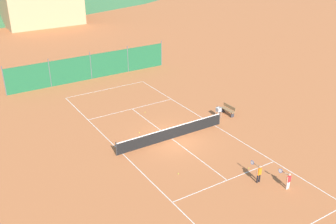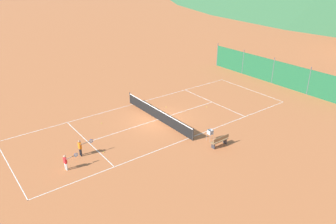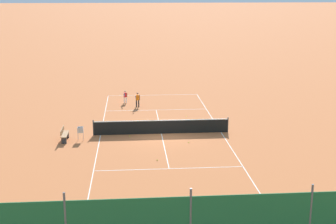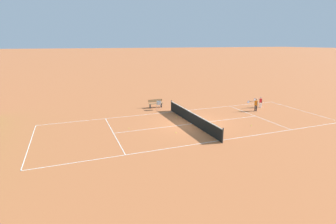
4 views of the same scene
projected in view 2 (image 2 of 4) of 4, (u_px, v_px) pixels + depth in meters
The scene contains 13 objects.
ground_plane at pixel (158, 119), 27.92m from camera, with size 600.00×600.00×0.00m, color #BC6638.
court_line_markings at pixel (158, 119), 27.92m from camera, with size 8.25×23.85×0.01m.
tennis_net at pixel (158, 114), 27.71m from camera, with size 9.18×0.08×1.06m.
windscreen_fence_far at pixel (273, 72), 35.85m from camera, with size 17.28×0.08×2.90m.
player_near_baseline at pixel (66, 161), 20.92m from camera, with size 0.37×0.96×1.09m.
player_far_baseline at pixel (81, 147), 22.42m from camera, with size 0.41×1.02×1.22m.
tennis_ball_far_corner at pixel (104, 152), 23.06m from camera, with size 0.07×0.07×0.07m, color #CCE033.
tennis_ball_near_corner at pixel (178, 127), 26.62m from camera, with size 0.07×0.07×0.07m, color #CCE033.
tennis_ball_service_box at pixel (101, 123), 27.21m from camera, with size 0.07×0.07×0.07m, color #CCE033.
tennis_ball_mid_court at pixel (206, 107), 30.28m from camera, with size 0.07×0.07×0.07m, color #CCE033.
tennis_ball_alley_right at pixel (166, 107), 30.24m from camera, with size 0.07×0.07×0.07m, color #CCE033.
ball_hopper at pixel (210, 133), 24.37m from camera, with size 0.36×0.36×0.89m.
courtside_bench at pixel (220, 141), 23.68m from camera, with size 0.36×1.50×0.84m.
Camera 2 is at (20.60, -14.41, 12.19)m, focal length 35.00 mm.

